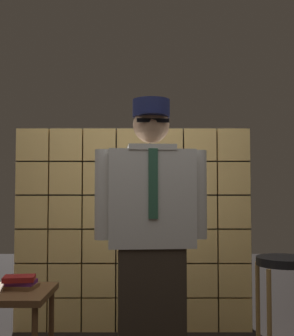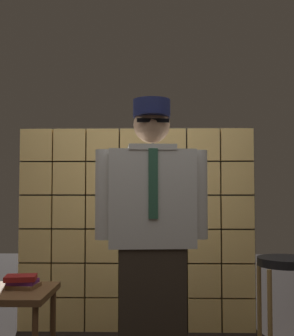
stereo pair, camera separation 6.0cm
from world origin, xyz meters
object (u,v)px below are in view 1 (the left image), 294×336
standing_person (152,235)px  side_table (9,303)px  bar_stool (285,290)px  book_stack (21,282)px

standing_person → side_table: bearing=173.1°
bar_stool → side_table: 1.71m
side_table → book_stack: (0.06, 0.05, 0.12)m
bar_stool → book_stack: 1.65m
bar_stool → book_stack: bar_stool is taller
book_stack → side_table: bearing=-139.6°
standing_person → book_stack: (-0.83, 0.08, -0.30)m
bar_stool → standing_person: bearing=179.0°
side_table → bar_stool: bearing=-1.5°
bar_stool → side_table: bar_stool is taller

